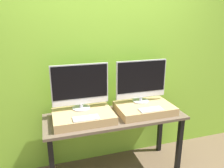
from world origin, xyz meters
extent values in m
cube|color=#8CC638|center=(0.00, 0.64, 1.30)|extent=(8.00, 0.04, 2.60)
cube|color=brown|center=(0.00, 0.29, 0.72)|extent=(1.56, 0.57, 0.03)
cube|color=black|center=(0.72, 0.06, 0.35)|extent=(0.05, 0.05, 0.70)
cube|color=black|center=(-0.72, 0.51, 0.35)|extent=(0.05, 0.05, 0.70)
cube|color=black|center=(0.72, 0.51, 0.35)|extent=(0.05, 0.05, 0.70)
cube|color=tan|center=(-0.36, 0.28, 0.78)|extent=(0.64, 0.45, 0.09)
cylinder|color=#B2B2B7|center=(-0.36, 0.40, 0.83)|extent=(0.20, 0.20, 0.01)
cylinder|color=#B2B2B7|center=(-0.36, 0.40, 0.85)|extent=(0.04, 0.04, 0.04)
cube|color=#B2B2B7|center=(-0.36, 0.40, 1.10)|extent=(0.62, 0.02, 0.45)
cube|color=black|center=(-0.36, 0.39, 1.13)|extent=(0.59, 0.00, 0.36)
cube|color=silver|center=(-0.36, 0.39, 0.90)|extent=(0.61, 0.00, 0.06)
cube|color=silver|center=(-0.36, 0.13, 0.83)|extent=(0.26, 0.12, 0.01)
cube|color=#B2B2B7|center=(-0.36, 0.13, 0.83)|extent=(0.25, 0.10, 0.00)
cube|color=tan|center=(0.36, 0.28, 0.78)|extent=(0.64, 0.45, 0.09)
cylinder|color=#B2B2B7|center=(0.36, 0.40, 0.83)|extent=(0.20, 0.20, 0.01)
cylinder|color=#B2B2B7|center=(0.36, 0.40, 0.85)|extent=(0.04, 0.04, 0.04)
cube|color=#B2B2B7|center=(0.36, 0.40, 1.10)|extent=(0.62, 0.02, 0.45)
cube|color=black|center=(0.36, 0.39, 1.13)|extent=(0.59, 0.00, 0.36)
cube|color=silver|center=(0.36, 0.39, 0.90)|extent=(0.61, 0.00, 0.06)
cube|color=silver|center=(0.36, 0.13, 0.83)|extent=(0.26, 0.12, 0.01)
cube|color=#B2B2B7|center=(0.36, 0.13, 0.83)|extent=(0.25, 0.10, 0.00)
camera|label=1|loc=(-0.70, -1.84, 1.79)|focal=35.00mm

